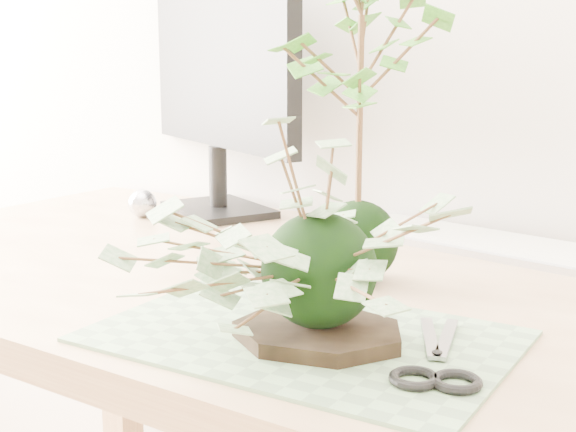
% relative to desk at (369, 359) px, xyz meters
% --- Properties ---
extents(desk, '(1.60, 0.70, 0.74)m').
position_rel_desk_xyz_m(desk, '(0.00, 0.00, 0.00)').
color(desk, tan).
rests_on(desk, ground_plane).
extents(cutting_mat, '(0.42, 0.29, 0.00)m').
position_rel_desk_xyz_m(cutting_mat, '(0.02, -0.18, 0.09)').
color(cutting_mat, '#597655').
rests_on(cutting_mat, desk).
extents(stone_dish, '(0.21, 0.21, 0.01)m').
position_rel_desk_xyz_m(stone_dish, '(0.04, -0.19, 0.10)').
color(stone_dish, black).
rests_on(stone_dish, cutting_mat).
extents(ivy_kokedama, '(0.32, 0.32, 0.23)m').
position_rel_desk_xyz_m(ivy_kokedama, '(0.04, -0.19, 0.22)').
color(ivy_kokedama, black).
rests_on(ivy_kokedama, stone_dish).
extents(maple_kokedama, '(0.28, 0.28, 0.42)m').
position_rel_desk_xyz_m(maple_kokedama, '(-0.03, 0.03, 0.39)').
color(maple_kokedama, black).
rests_on(maple_kokedama, desk).
extents(keyboard, '(0.45, 0.18, 0.02)m').
position_rel_desk_xyz_m(keyboard, '(0.05, 0.28, 0.10)').
color(keyboard, '#B9B9C5').
rests_on(keyboard, desk).
extents(monitor, '(0.45, 0.23, 0.43)m').
position_rel_desk_xyz_m(monitor, '(-0.44, 0.26, 0.33)').
color(monitor, black).
rests_on(monitor, desk).
extents(foil_ball, '(0.05, 0.05, 0.05)m').
position_rel_desk_xyz_m(foil_ball, '(-0.53, 0.16, 0.11)').
color(foil_ball, silver).
rests_on(foil_ball, desk).
extents(scissors, '(0.09, 0.19, 0.01)m').
position_rel_desk_xyz_m(scissors, '(0.16, -0.20, 0.10)').
color(scissors, gray).
rests_on(scissors, cutting_mat).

